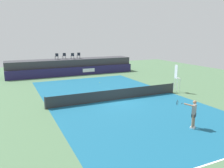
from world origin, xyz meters
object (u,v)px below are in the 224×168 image
object	(u,v)px
spectator_chair_left	(64,56)
tennis_ball	(100,83)
spectator_chair_right	(79,55)
spectator_chair_far_left	(57,56)
spectator_chair_center	(72,56)
tennis_player	(193,113)
net_post_far	(173,88)
umpire_chair	(177,77)
net_post_near	(45,103)

from	to	relation	value
spectator_chair_left	tennis_ball	bearing A→B (deg)	-74.66
spectator_chair_left	spectator_chair_right	bearing A→B (deg)	-3.92
spectator_chair_far_left	spectator_chair_center	xyz separation A→B (m)	(2.18, -0.45, 0.00)
spectator_chair_right	tennis_ball	distance (m)	8.41
spectator_chair_center	tennis_player	xyz separation A→B (m)	(1.31, -22.51, -1.73)
spectator_chair_far_left	spectator_chair_center	size ratio (longest dim) A/B	1.00
spectator_chair_right	net_post_far	world-z (taller)	spectator_chair_right
umpire_chair	net_post_far	xyz separation A→B (m)	(-0.41, -0.01, -1.09)
spectator_chair_right	spectator_chair_left	bearing A→B (deg)	176.08
spectator_chair_center	umpire_chair	world-z (taller)	spectator_chair_center
umpire_chair	spectator_chair_left	bearing A→B (deg)	115.91
spectator_chair_center	umpire_chair	xyz separation A→B (m)	(6.46, -14.93, -1.11)
spectator_chair_far_left	tennis_ball	distance (m)	9.06
tennis_ball	spectator_chair_far_left	bearing A→B (deg)	112.63
spectator_chair_center	spectator_chair_left	bearing A→B (deg)	151.94
umpire_chair	net_post_near	world-z (taller)	umpire_chair
net_post_near	tennis_player	distance (m)	10.78
tennis_player	spectator_chair_left	bearing A→B (deg)	95.90
net_post_far	tennis_ball	distance (m)	8.88
net_post_far	tennis_player	distance (m)	8.94
spectator_chair_left	tennis_player	world-z (taller)	spectator_chair_left
tennis_player	tennis_ball	bearing A→B (deg)	90.61
spectator_chair_center	spectator_chair_right	size ratio (longest dim) A/B	1.00
spectator_chair_right	umpire_chair	xyz separation A→B (m)	(5.41, -15.36, -1.11)
spectator_chair_right	net_post_near	bearing A→B (deg)	-115.71
spectator_chair_right	umpire_chair	world-z (taller)	spectator_chair_right
spectator_chair_left	net_post_far	distance (m)	17.21
spectator_chair_left	spectator_chair_center	world-z (taller)	same
spectator_chair_far_left	tennis_player	xyz separation A→B (m)	(3.49, -22.96, -1.73)
spectator_chair_center	net_post_far	world-z (taller)	spectator_chair_center
spectator_chair_left	spectator_chair_center	xyz separation A→B (m)	(1.07, -0.57, 0.00)
spectator_chair_center	net_post_far	distance (m)	16.27
spectator_chair_far_left	tennis_player	world-z (taller)	spectator_chair_far_left
spectator_chair_left	spectator_chair_center	size ratio (longest dim) A/B	1.00
spectator_chair_left	umpire_chair	world-z (taller)	spectator_chair_left
spectator_chair_left	umpire_chair	xyz separation A→B (m)	(7.53, -15.50, -1.11)
spectator_chair_center	net_post_near	world-z (taller)	spectator_chair_center
spectator_chair_right	net_post_far	xyz separation A→B (m)	(5.00, -15.37, -2.19)
tennis_ball	tennis_player	bearing A→B (deg)	-89.39
umpire_chair	tennis_ball	xyz separation A→B (m)	(-5.30, 7.38, -1.55)
spectator_chair_right	tennis_player	bearing A→B (deg)	-89.34
net_post_far	tennis_player	xyz separation A→B (m)	(-4.73, -7.57, 0.46)
spectator_chair_center	net_post_far	bearing A→B (deg)	-67.96
spectator_chair_center	tennis_ball	size ratio (longest dim) A/B	13.06
spectator_chair_far_left	spectator_chair_center	bearing A→B (deg)	-11.64
umpire_chair	tennis_player	bearing A→B (deg)	-124.17
spectator_chair_far_left	tennis_player	bearing A→B (deg)	-81.35
spectator_chair_far_left	spectator_chair_right	size ratio (longest dim) A/B	1.00
umpire_chair	net_post_near	xyz separation A→B (m)	(-12.81, -0.01, -1.09)
spectator_chair_center	tennis_player	distance (m)	22.61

